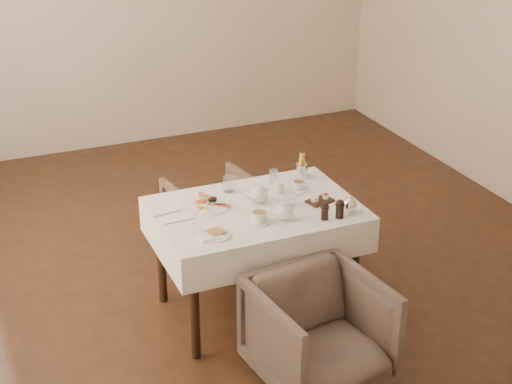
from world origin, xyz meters
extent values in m
plane|color=black|center=(0.00, 0.00, 0.00)|extent=(5.00, 5.00, 0.00)
plane|color=beige|center=(0.00, -2.50, 1.45)|extent=(4.50, 0.00, 4.50)
cube|color=black|center=(-0.40, -0.82, 0.72)|extent=(1.20, 0.80, 0.04)
cube|color=white|center=(-0.40, -0.82, 0.64)|extent=(1.28, 0.88, 0.23)
cylinder|color=black|center=(-0.94, -0.48, 0.35)|extent=(0.06, 0.06, 0.70)
cylinder|color=black|center=(0.14, -0.48, 0.35)|extent=(0.06, 0.06, 0.70)
cylinder|color=black|center=(-0.94, -1.16, 0.35)|extent=(0.06, 0.06, 0.70)
cylinder|color=black|center=(0.14, -1.16, 0.35)|extent=(0.06, 0.06, 0.70)
imported|color=#4C3F37|center=(-0.35, -1.63, 0.32)|extent=(0.76, 0.78, 0.64)
imported|color=#4C3F37|center=(-0.36, 0.05, 0.29)|extent=(0.71, 0.72, 0.58)
cylinder|color=white|center=(-0.68, -0.68, 0.76)|extent=(0.31, 0.31, 0.01)
ellipsoid|color=#B1461F|center=(-0.70, -0.63, 0.78)|extent=(0.08, 0.07, 0.03)
cylinder|color=brown|center=(-0.65, -0.59, 0.78)|extent=(0.07, 0.11, 0.03)
cylinder|color=black|center=(-0.62, -0.64, 0.77)|extent=(0.06, 0.06, 0.02)
cube|color=#9B3A24|center=(-0.60, -0.73, 0.77)|extent=(0.11, 0.09, 0.01)
ellipsoid|color=#264C19|center=(-0.65, -0.69, 0.77)|extent=(0.06, 0.05, 0.02)
cylinder|color=white|center=(-0.77, -1.07, 0.76)|extent=(0.19, 0.19, 0.01)
cube|color=olive|center=(-0.76, -1.06, 0.77)|extent=(0.12, 0.11, 0.01)
cube|color=white|center=(-0.80, -1.09, 0.77)|extent=(0.13, 0.10, 0.02)
cylinder|color=white|center=(-0.16, -0.67, 0.79)|extent=(0.08, 0.08, 0.07)
cylinder|color=white|center=(-0.46, -1.01, 0.76)|extent=(0.14, 0.14, 0.01)
cylinder|color=white|center=(-0.46, -1.01, 0.79)|extent=(0.12, 0.12, 0.06)
cylinder|color=#A77B4B|center=(-0.46, -1.01, 0.82)|extent=(0.08, 0.08, 0.00)
cylinder|color=white|center=(-0.03, -0.69, 0.76)|extent=(0.12, 0.12, 0.01)
cylinder|color=white|center=(-0.03, -0.69, 0.79)|extent=(0.10, 0.10, 0.05)
cylinder|color=#A77B4B|center=(-0.03, -0.69, 0.81)|extent=(0.07, 0.07, 0.00)
cylinder|color=silver|center=(-0.47, -0.53, 0.81)|extent=(0.09, 0.09, 0.10)
cylinder|color=silver|center=(-0.19, -0.87, 0.81)|extent=(0.09, 0.09, 0.10)
cylinder|color=silver|center=(-0.14, -0.51, 0.80)|extent=(0.07, 0.07, 0.09)
cube|color=black|center=(0.01, -0.91, 0.76)|extent=(0.19, 0.15, 0.01)
cylinder|color=white|center=(-0.03, -0.91, 0.78)|extent=(0.05, 0.05, 0.03)
cylinder|color=maroon|center=(0.05, -0.90, 0.78)|extent=(0.04, 0.04, 0.03)
cylinder|color=silver|center=(0.07, -0.51, 0.80)|extent=(0.08, 0.08, 0.10)
cube|color=silver|center=(-0.93, -0.69, 0.76)|extent=(0.19, 0.04, 0.00)
cube|color=silver|center=(-0.90, -0.82, 0.76)|extent=(0.20, 0.02, 0.00)
camera|label=1|loc=(-2.13, -4.89, 2.93)|focal=55.00mm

